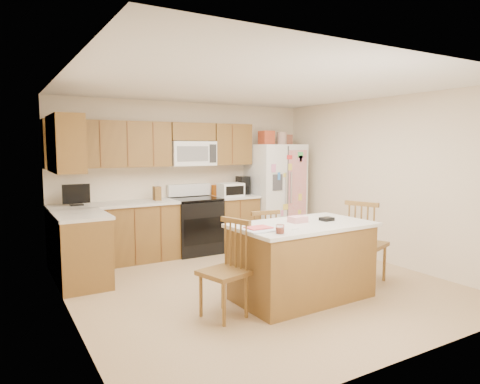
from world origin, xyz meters
TOP-DOWN VIEW (x-y plane):
  - ground at (0.00, 0.00)m, footprint 4.50×4.50m
  - room_shell at (0.00, 0.00)m, footprint 4.60×4.60m
  - cabinetry at (-0.98, 1.79)m, footprint 3.36×1.56m
  - stove at (0.00, 1.94)m, footprint 0.76×0.65m
  - refrigerator at (1.57, 1.87)m, footprint 0.90×0.79m
  - island at (0.17, -0.66)m, footprint 1.65×0.99m
  - windsor_chair_left at (-0.86, -0.69)m, footprint 0.51×0.53m
  - windsor_chair_back at (0.06, 0.06)m, footprint 0.46×0.44m
  - windsor_chair_right at (1.26, -0.60)m, footprint 0.58×0.59m

SIDE VIEW (x-z plane):
  - ground at x=0.00m, z-range 0.00..0.00m
  - island at x=0.17m, z-range -0.04..0.94m
  - windsor_chair_back at x=0.06m, z-range -0.03..0.94m
  - stove at x=0.00m, z-range -0.09..1.04m
  - windsor_chair_left at x=-0.86m, z-range -0.03..0.99m
  - windsor_chair_right at x=1.26m, z-range -0.03..1.05m
  - cabinetry at x=-0.98m, z-range -0.16..1.99m
  - refrigerator at x=1.57m, z-range -0.10..1.94m
  - room_shell at x=0.00m, z-range 0.18..2.70m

